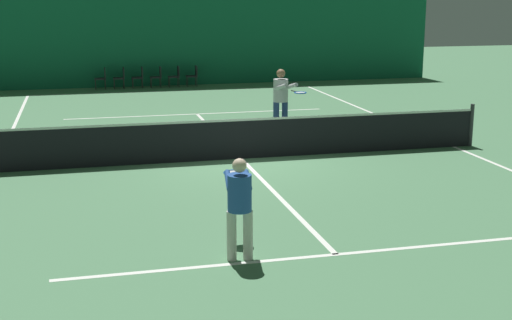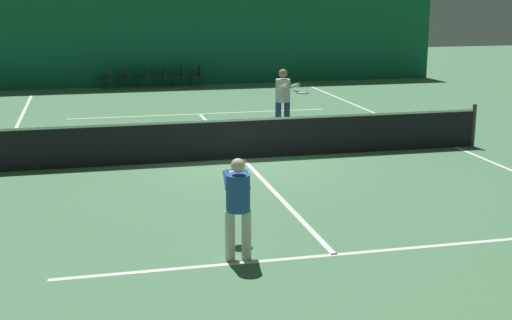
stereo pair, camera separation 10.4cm
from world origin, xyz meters
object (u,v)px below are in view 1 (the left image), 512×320
at_px(courtside_chair_5, 193,74).
at_px(courtside_chair_4, 175,75).
at_px(courtside_chair_0, 102,77).
at_px(courtside_chair_3, 157,75).
at_px(courtside_chair_2, 139,76).
at_px(player_near, 239,200).
at_px(courtside_chair_1, 121,76).
at_px(tennis_net, 241,137).
at_px(player_far, 281,96).

bearing_deg(courtside_chair_5, courtside_chair_4, -90.00).
bearing_deg(courtside_chair_0, courtside_chair_5, 90.00).
distance_m(courtside_chair_3, courtside_chair_5, 1.47).
bearing_deg(courtside_chair_2, courtside_chair_5, 90.00).
xyz_separation_m(courtside_chair_0, courtside_chair_4, (2.94, 0.00, 0.00)).
xyz_separation_m(player_near, courtside_chair_1, (-0.55, 19.35, -0.40)).
bearing_deg(courtside_chair_4, courtside_chair_1, -90.00).
bearing_deg(courtside_chair_3, courtside_chair_5, 90.00).
distance_m(courtside_chair_2, courtside_chair_4, 1.47).
distance_m(tennis_net, courtside_chair_5, 13.18).
bearing_deg(courtside_chair_1, courtside_chair_4, 90.00).
relative_size(courtside_chair_1, courtside_chair_5, 1.00).
height_order(player_far, courtside_chair_0, player_far).
distance_m(courtside_chair_0, courtside_chair_3, 2.20).
relative_size(player_near, courtside_chair_4, 1.81).
height_order(tennis_net, courtside_chair_0, tennis_net).
height_order(tennis_net, courtside_chair_1, tennis_net).
bearing_deg(tennis_net, player_far, 57.78).
bearing_deg(player_far, courtside_chair_4, 174.27).
relative_size(tennis_net, courtside_chair_4, 14.29).
xyz_separation_m(courtside_chair_2, courtside_chair_5, (2.20, 0.00, 0.00)).
bearing_deg(courtside_chair_5, courtside_chair_3, -90.00).
bearing_deg(courtside_chair_4, courtside_chair_0, -90.00).
height_order(player_far, courtside_chair_5, player_far).
height_order(player_near, courtside_chair_2, player_near).
bearing_deg(courtside_chair_1, courtside_chair_3, 90.00).
xyz_separation_m(player_near, player_far, (3.20, 9.01, 0.13)).
bearing_deg(player_far, courtside_chair_5, 170.26).
relative_size(courtside_chair_4, courtside_chair_5, 1.00).
relative_size(tennis_net, courtside_chair_2, 14.29).
xyz_separation_m(tennis_net, player_near, (-1.43, -6.21, 0.38)).
height_order(player_near, courtside_chair_1, player_near).
distance_m(courtside_chair_4, courtside_chair_5, 0.73).
xyz_separation_m(courtside_chair_3, courtside_chair_5, (1.47, 0.00, 0.00)).
bearing_deg(courtside_chair_1, tennis_net, 8.56).
bearing_deg(courtside_chair_3, player_near, -2.73).
bearing_deg(courtside_chair_4, courtside_chair_5, 90.00).
bearing_deg(tennis_net, courtside_chair_4, 89.02).
bearing_deg(courtside_chair_3, courtside_chair_0, -90.00).
relative_size(courtside_chair_0, courtside_chair_3, 1.00).
height_order(courtside_chair_2, courtside_chair_3, same).
distance_m(tennis_net, player_far, 3.35).
bearing_deg(courtside_chair_5, player_far, 4.48).
bearing_deg(player_near, courtside_chair_4, 2.36).
xyz_separation_m(player_far, courtside_chair_0, (-4.48, 10.34, -0.54)).
distance_m(player_near, courtside_chair_0, 19.40).
bearing_deg(courtside_chair_2, player_near, -0.55).
distance_m(player_far, courtside_chair_1, 11.01).
height_order(courtside_chair_3, courtside_chair_4, same).
height_order(tennis_net, courtside_chair_5, tennis_net).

